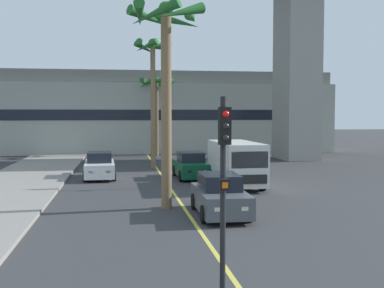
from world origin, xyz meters
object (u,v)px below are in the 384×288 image
object	(u,v)px
car_queue_front	(220,196)
palm_tree_near_median	(166,49)
traffic_light_median_near	(224,169)
palm_tree_mid_median	(156,91)
traffic_light_median_far	(167,136)
palm_tree_far_median	(153,66)
delivery_van	(236,162)
car_queue_third	(100,166)
car_queue_second	(191,166)

from	to	relation	value
car_queue_front	palm_tree_near_median	world-z (taller)	palm_tree_near_median
traffic_light_median_near	palm_tree_mid_median	distance (m)	34.96
traffic_light_median_far	palm_tree_near_median	size ratio (longest dim) A/B	0.51
palm_tree_far_median	delivery_van	bearing A→B (deg)	-67.88
car_queue_third	delivery_van	distance (m)	8.50
car_queue_second	traffic_light_median_near	world-z (taller)	traffic_light_median_near
car_queue_front	traffic_light_median_far	size ratio (longest dim) A/B	0.98
traffic_light_median_far	palm_tree_far_median	size ratio (longest dim) A/B	0.46
car_queue_third	traffic_light_median_far	size ratio (longest dim) A/B	0.99
palm_tree_mid_median	traffic_light_median_near	bearing A→B (deg)	-92.09
car_queue_second	palm_tree_far_median	xyz separation A→B (m)	(-1.88, 5.49, 6.47)
car_queue_second	car_queue_third	xyz separation A→B (m)	(-5.40, 0.70, 0.00)
car_queue_second	traffic_light_median_far	world-z (taller)	traffic_light_median_far
traffic_light_median_near	palm_tree_near_median	bearing A→B (deg)	91.40
traffic_light_median_far	palm_tree_mid_median	xyz separation A→B (m)	(0.94, 19.49, 3.17)
palm_tree_mid_median	palm_tree_far_median	bearing A→B (deg)	-95.70
delivery_van	traffic_light_median_near	xyz separation A→B (m)	(-3.96, -15.16, 1.43)
car_queue_front	traffic_light_median_far	bearing A→B (deg)	100.52
palm_tree_near_median	traffic_light_median_far	bearing A→B (deg)	84.04
car_queue_second	car_queue_third	bearing A→B (deg)	172.59
car_queue_front	delivery_van	xyz separation A→B (m)	(2.31, 6.93, 0.57)
car_queue_front	delivery_van	bearing A→B (deg)	71.54
palm_tree_mid_median	car_queue_second	bearing A→B (deg)	-86.99
delivery_van	palm_tree_near_median	size ratio (longest dim) A/B	0.64
car_queue_third	traffic_light_median_near	xyz separation A→B (m)	(3.29, -19.55, 1.99)
car_queue_front	car_queue_second	xyz separation A→B (m)	(0.46, 10.63, 0.00)
car_queue_second	traffic_light_median_near	distance (m)	19.07
palm_tree_mid_median	car_queue_front	bearing A→B (deg)	-89.18
palm_tree_near_median	car_queue_third	bearing A→B (deg)	107.38
car_queue_third	car_queue_front	bearing A→B (deg)	-66.43
car_queue_second	palm_tree_mid_median	world-z (taller)	palm_tree_mid_median
car_queue_front	palm_tree_far_median	xyz separation A→B (m)	(-1.42, 16.12, 6.47)
car_queue_third	delivery_van	xyz separation A→B (m)	(7.25, -4.40, 0.57)
palm_tree_mid_median	palm_tree_far_median	world-z (taller)	palm_tree_far_median
car_queue_second	delivery_van	size ratio (longest dim) A/B	0.78
car_queue_third	traffic_light_median_far	world-z (taller)	traffic_light_median_far
car_queue_third	palm_tree_far_median	distance (m)	8.79
car_queue_second	palm_tree_near_median	bearing A→B (deg)	-104.54
car_queue_third	traffic_light_median_far	xyz separation A→B (m)	(3.63, -4.25, 1.99)
palm_tree_mid_median	palm_tree_far_median	distance (m)	10.58
car_queue_third	traffic_light_median_far	bearing A→B (deg)	-49.52
car_queue_front	palm_tree_far_median	distance (m)	17.43
traffic_light_median_far	palm_tree_far_median	bearing A→B (deg)	90.68
car_queue_third	delivery_van	size ratio (longest dim) A/B	0.79
car_queue_second	palm_tree_far_median	size ratio (longest dim) A/B	0.46
car_queue_second	palm_tree_near_median	world-z (taller)	palm_tree_near_median
car_queue_third	palm_tree_near_median	world-z (taller)	palm_tree_near_median
car_queue_front	car_queue_third	xyz separation A→B (m)	(-4.94, 11.33, 0.00)
car_queue_third	traffic_light_median_near	bearing A→B (deg)	-80.44
delivery_van	traffic_light_median_far	distance (m)	3.90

